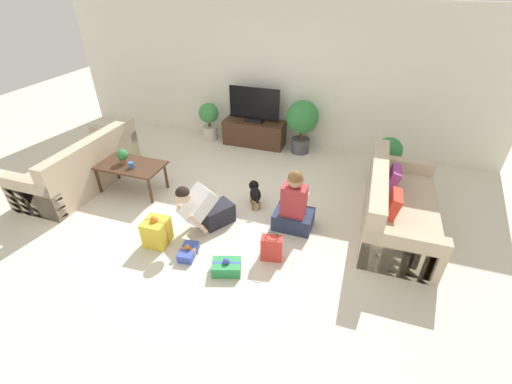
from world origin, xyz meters
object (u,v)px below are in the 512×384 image
(tv, at_px, (254,107))
(gift_box_c, at_px, (157,232))
(dog, at_px, (255,192))
(gift_box_a, at_px, (227,267))
(gift_bag_a, at_px, (272,248))
(coffee_table, at_px, (130,167))
(potted_plant_back_right, at_px, (302,121))
(potted_plant_corner_right, at_px, (388,155))
(person_sitting, at_px, (294,207))
(tv_console, at_px, (254,133))
(potted_plant_back_left, at_px, (209,119))
(sofa_left, at_px, (83,168))
(mug, at_px, (131,165))
(sofa_right, at_px, (396,209))
(gift_box_b, at_px, (188,252))
(person_kneeling, at_px, (204,208))
(tabletop_plant, at_px, (123,156))

(tv, relative_size, gift_box_c, 2.30)
(dog, bearing_deg, gift_box_a, 68.97)
(gift_box_c, distance_m, gift_bag_a, 1.48)
(coffee_table, relative_size, potted_plant_back_right, 1.05)
(potted_plant_corner_right, xyz_separation_m, person_sitting, (-1.15, -1.80, -0.09))
(coffee_table, bearing_deg, potted_plant_corner_right, 24.02)
(gift_box_a, bearing_deg, gift_box_c, 169.75)
(gift_box_a, bearing_deg, tv_console, 103.41)
(tv, height_order, person_sitting, tv)
(tv, distance_m, potted_plant_back_left, 1.01)
(sofa_left, distance_m, mug, 1.00)
(sofa_right, distance_m, tv_console, 3.25)
(person_sitting, xyz_separation_m, gift_box_b, (-1.10, -0.95, -0.28))
(gift_bag_a, bearing_deg, dog, 118.52)
(sofa_left, bearing_deg, gift_bag_a, 78.24)
(sofa_left, relative_size, coffee_table, 1.86)
(potted_plant_back_left, height_order, person_sitting, person_sitting)
(dog, xyz_separation_m, gift_bag_a, (0.56, -1.03, -0.05))
(person_kneeling, bearing_deg, tv, 127.07)
(dog, height_order, tabletop_plant, tabletop_plant)
(gift_box_a, distance_m, gift_box_b, 0.57)
(coffee_table, bearing_deg, potted_plant_back_right, 44.45)
(tv_console, distance_m, gift_bag_a, 3.27)
(person_sitting, bearing_deg, potted_plant_corner_right, -122.04)
(dog, relative_size, tabletop_plant, 2.03)
(tv_console, height_order, gift_bag_a, tv_console)
(gift_box_a, height_order, mug, mug)
(tv_console, distance_m, potted_plant_corner_right, 2.57)
(coffee_table, distance_m, gift_box_a, 2.41)
(tv, height_order, tabletop_plant, tv)
(gift_box_a, bearing_deg, potted_plant_back_left, 117.74)
(gift_box_c, bearing_deg, tabletop_plant, 139.12)
(sofa_right, height_order, tv, tv)
(potted_plant_back_right, bearing_deg, tabletop_plant, -137.05)
(gift_box_a, bearing_deg, gift_bag_a, 41.02)
(person_kneeling, bearing_deg, coffee_table, -166.35)
(coffee_table, height_order, gift_box_a, coffee_table)
(gift_box_c, bearing_deg, mug, 136.37)
(potted_plant_back_left, distance_m, gift_box_a, 3.80)
(gift_box_c, bearing_deg, sofa_right, 24.83)
(potted_plant_back_right, xyz_separation_m, tabletop_plant, (-2.33, -2.17, -0.04))
(dog, bearing_deg, gift_bag_a, 92.40)
(tv, bearing_deg, mug, -116.87)
(sofa_left, bearing_deg, person_kneeling, 79.79)
(potted_plant_back_right, height_order, gift_box_a, potted_plant_back_right)
(potted_plant_back_right, relative_size, gift_box_a, 2.59)
(gift_box_a, distance_m, tabletop_plant, 2.54)
(coffee_table, bearing_deg, sofa_left, -174.60)
(potted_plant_back_right, height_order, person_sitting, potted_plant_back_right)
(person_sitting, distance_m, dog, 0.77)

